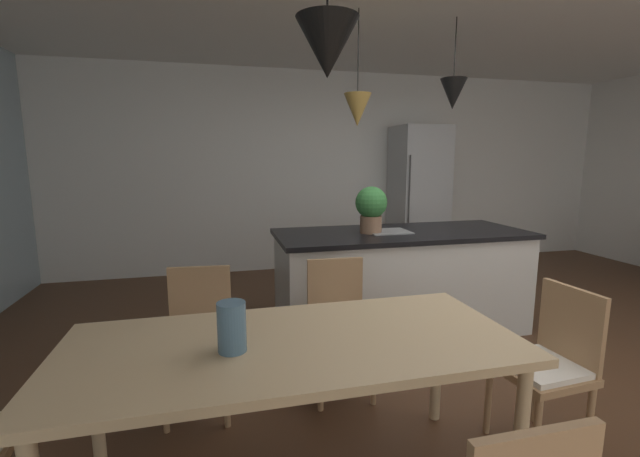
# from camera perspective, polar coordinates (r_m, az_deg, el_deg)

# --- Properties ---
(ground_plane) EXTENTS (10.00, 8.40, 0.04)m
(ground_plane) POSITION_cam_1_polar(r_m,az_deg,el_deg) (3.50, 21.41, -17.57)
(ground_plane) COLOR #4C301E
(wall_back_kitchen) EXTENTS (10.00, 0.12, 2.70)m
(wall_back_kitchen) POSITION_cam_1_polar(r_m,az_deg,el_deg) (6.07, 4.12, 7.74)
(wall_back_kitchen) COLOR white
(wall_back_kitchen) RESTS_ON ground_plane
(dining_table) EXTENTS (1.98, 0.86, 0.75)m
(dining_table) POSITION_cam_1_polar(r_m,az_deg,el_deg) (1.94, -3.55, -16.69)
(dining_table) COLOR #D1B284
(dining_table) RESTS_ON ground_plane
(chair_far_right) EXTENTS (0.42, 0.42, 0.87)m
(chair_far_right) POSITION_cam_1_polar(r_m,az_deg,el_deg) (2.83, 2.64, -12.51)
(chair_far_right) COLOR #A87F56
(chair_far_right) RESTS_ON ground_plane
(chair_kitchen_end) EXTENTS (0.43, 0.43, 0.87)m
(chair_kitchen_end) POSITION_cam_1_polar(r_m,az_deg,el_deg) (2.62, 28.55, -15.61)
(chair_kitchen_end) COLOR #A87F56
(chair_kitchen_end) RESTS_ON ground_plane
(chair_far_left) EXTENTS (0.44, 0.44, 0.87)m
(chair_far_left) POSITION_cam_1_polar(r_m,az_deg,el_deg) (2.73, -16.11, -13.74)
(chair_far_left) COLOR #A87F56
(chair_far_left) RESTS_ON ground_plane
(kitchen_island) EXTENTS (2.22, 0.89, 0.91)m
(kitchen_island) POSITION_cam_1_polar(r_m,az_deg,el_deg) (3.86, 10.87, -6.81)
(kitchen_island) COLOR silver
(kitchen_island) RESTS_ON ground_plane
(refrigerator) EXTENTS (0.68, 0.67, 1.97)m
(refrigerator) POSITION_cam_1_polar(r_m,az_deg,el_deg) (6.06, 13.17, 4.06)
(refrigerator) COLOR #B2B5B7
(refrigerator) RESTS_ON ground_plane
(pendant_over_table) EXTENTS (0.24, 0.24, 0.86)m
(pendant_over_table) POSITION_cam_1_polar(r_m,az_deg,el_deg) (1.72, 1.00, 23.33)
(pendant_over_table) COLOR black
(pendant_over_island_main) EXTENTS (0.22, 0.22, 0.91)m
(pendant_over_island_main) POSITION_cam_1_polar(r_m,az_deg,el_deg) (3.57, 5.10, 15.75)
(pendant_over_island_main) COLOR black
(pendant_over_island_aux) EXTENTS (0.23, 0.23, 0.75)m
(pendant_over_island_aux) POSITION_cam_1_polar(r_m,az_deg,el_deg) (3.95, 17.59, 17.01)
(pendant_over_island_aux) COLOR black
(potted_plant_on_island) EXTENTS (0.27, 0.27, 0.40)m
(potted_plant_on_island) POSITION_cam_1_polar(r_m,az_deg,el_deg) (3.62, 6.96, 2.93)
(potted_plant_on_island) COLOR #8C664C
(potted_plant_on_island) RESTS_ON kitchen_island
(vase_on_dining_table) EXTENTS (0.12, 0.12, 0.21)m
(vase_on_dining_table) POSITION_cam_1_polar(r_m,az_deg,el_deg) (1.81, -11.88, -12.93)
(vase_on_dining_table) COLOR slate
(vase_on_dining_table) RESTS_ON dining_table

